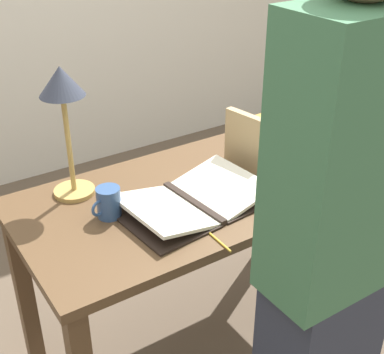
{
  "coord_description": "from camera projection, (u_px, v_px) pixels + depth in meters",
  "views": [
    {
      "loc": [
        -0.92,
        -1.38,
        1.72
      ],
      "look_at": [
        -0.04,
        -0.03,
        0.83
      ],
      "focal_mm": 50.0,
      "sensor_mm": 36.0,
      "label": 1
    }
  ],
  "objects": [
    {
      "name": "ground_plane",
      "position": [
        195.0,
        340.0,
        2.28
      ],
      "size": [
        12.0,
        12.0,
        0.0
      ],
      "primitive_type": "plane",
      "color": "brown"
    },
    {
      "name": "reading_desk",
      "position": [
        196.0,
        216.0,
        1.97
      ],
      "size": [
        1.29,
        0.68,
        0.75
      ],
      "color": "brown",
      "rests_on": "ground_plane"
    },
    {
      "name": "open_book",
      "position": [
        194.0,
        201.0,
        1.82
      ],
      "size": [
        0.54,
        0.37,
        0.06
      ],
      "rotation": [
        0.0,
        0.0,
        0.09
      ],
      "color": "black",
      "rests_on": "reading_desk"
    },
    {
      "name": "book_stack_tall",
      "position": [
        283.0,
        139.0,
        2.14
      ],
      "size": [
        0.22,
        0.31,
        0.13
      ],
      "color": "brown",
      "rests_on": "reading_desk"
    },
    {
      "name": "book_standing_upright",
      "position": [
        246.0,
        142.0,
        2.02
      ],
      "size": [
        0.06,
        0.19,
        0.22
      ],
      "rotation": [
        0.0,
        0.0,
        0.16
      ],
      "color": "tan",
      "rests_on": "reading_desk"
    },
    {
      "name": "reading_lamp",
      "position": [
        63.0,
        99.0,
        1.73
      ],
      "size": [
        0.15,
        0.15,
        0.46
      ],
      "color": "tan",
      "rests_on": "reading_desk"
    },
    {
      "name": "coffee_mug",
      "position": [
        108.0,
        203.0,
        1.74
      ],
      "size": [
        0.11,
        0.08,
        0.1
      ],
      "rotation": [
        0.0,
        0.0,
        3.41
      ],
      "color": "#335184",
      "rests_on": "reading_desk"
    },
    {
      "name": "pencil",
      "position": [
        214.0,
        237.0,
        1.66
      ],
      "size": [
        0.01,
        0.18,
        0.01
      ],
      "rotation": [
        0.0,
        0.0,
        -0.01
      ],
      "color": "gold",
      "rests_on": "reading_desk"
    },
    {
      "name": "person_reader",
      "position": [
        329.0,
        270.0,
        1.37
      ],
      "size": [
        0.36,
        0.22,
        1.71
      ],
      "rotation": [
        0.0,
        0.0,
        3.14
      ],
      "color": "#2D3342",
      "rests_on": "ground_plane"
    }
  ]
}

